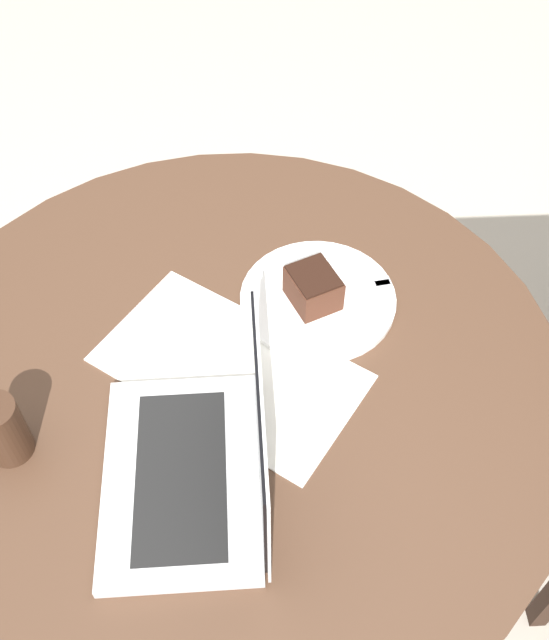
# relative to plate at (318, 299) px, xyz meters

# --- Properties ---
(ground_plane) EXTENTS (12.00, 12.00, 0.00)m
(ground_plane) POSITION_rel_plate_xyz_m (-0.07, -0.20, -0.74)
(ground_plane) COLOR #B7AD9E
(dining_table) EXTENTS (1.10, 1.10, 0.73)m
(dining_table) POSITION_rel_plate_xyz_m (-0.07, -0.20, -0.14)
(dining_table) COLOR #4C3323
(dining_table) RESTS_ON ground_plane
(paper_document) EXTENTS (0.44, 0.28, 0.00)m
(paper_document) POSITION_rel_plate_xyz_m (-0.08, -0.19, -0.00)
(paper_document) COLOR white
(paper_document) RESTS_ON dining_table
(plate) EXTENTS (0.27, 0.27, 0.01)m
(plate) POSITION_rel_plate_xyz_m (0.00, 0.00, 0.00)
(plate) COLOR white
(plate) RESTS_ON dining_table
(cake_slice) EXTENTS (0.11, 0.11, 0.06)m
(cake_slice) POSITION_rel_plate_xyz_m (-0.01, -0.01, 0.04)
(cake_slice) COLOR #472619
(cake_slice) RESTS_ON plate
(fork) EXTENTS (0.15, 0.12, 0.00)m
(fork) POSITION_rel_plate_xyz_m (0.05, 0.04, 0.01)
(fork) COLOR silver
(fork) RESTS_ON plate
(coffee_glass) EXTENTS (0.07, 0.07, 0.11)m
(coffee_glass) POSITION_rel_plate_xyz_m (-0.30, -0.46, 0.05)
(coffee_glass) COLOR #3D2619
(coffee_glass) RESTS_ON dining_table
(laptop) EXTENTS (0.36, 0.40, 0.24)m
(laptop) POSITION_rel_plate_xyz_m (-0.02, -0.38, 0.04)
(laptop) COLOR silver
(laptop) RESTS_ON dining_table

